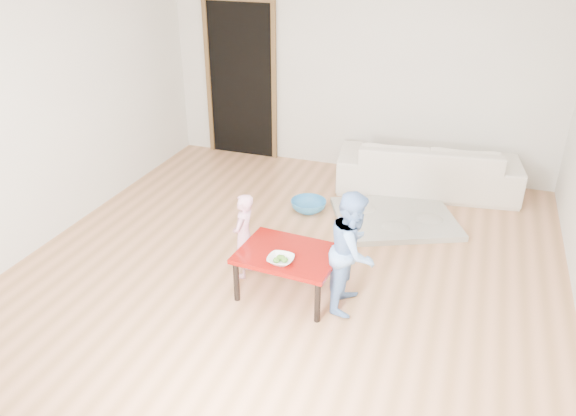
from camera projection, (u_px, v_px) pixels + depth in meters
The scene contains 13 objects.
floor at pixel (295, 259), 5.46m from camera, with size 5.00×5.00×0.01m, color #AB7749.
back_wall at pixel (359, 70), 6.98m from camera, with size 5.00×0.02×2.60m, color silver.
left_wall at pixel (59, 105), 5.61m from camera, with size 0.02×5.00×2.60m, color silver.
doorway at pixel (242, 81), 7.56m from camera, with size 1.02×0.08×2.11m, color brown, non-canonical shape.
sofa at pixel (428, 166), 6.76m from camera, with size 2.12×0.83×0.62m, color silver.
cushion at pixel (385, 156), 6.62m from camera, with size 0.48×0.43×0.13m, color #CC4C16.
red_table at pixel (288, 273), 4.86m from camera, with size 0.84×0.63×0.42m, color maroon, non-canonical shape.
bowl at pixel (281, 260), 4.61m from camera, with size 0.22×0.22×0.05m, color white.
broccoli at pixel (281, 260), 4.61m from camera, with size 0.12×0.12×0.06m, color #2D5919, non-canonical shape.
child_pink at pixel (244, 236), 5.04m from camera, with size 0.30×0.19×0.81m, color pink.
child_blue at pixel (353, 251), 4.58m from camera, with size 0.51×0.40×1.05m, color #67A5F0.
basin at pixel (308, 206), 6.36m from camera, with size 0.40×0.40×0.13m, color teal.
blanket at pixel (395, 218), 6.15m from camera, with size 1.26×1.05×0.06m, color #AEA99A, non-canonical shape.
Camera 1 is at (1.47, -4.42, 2.90)m, focal length 35.00 mm.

